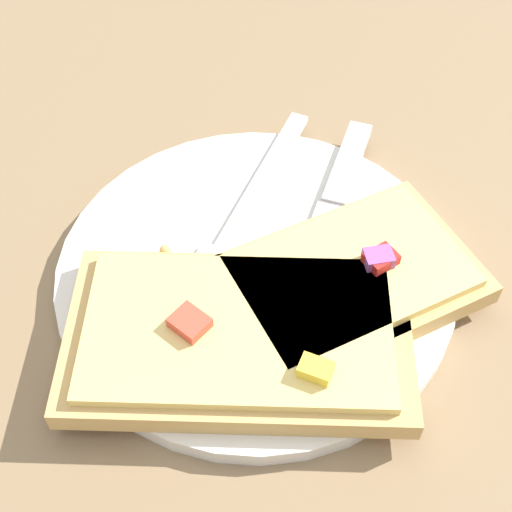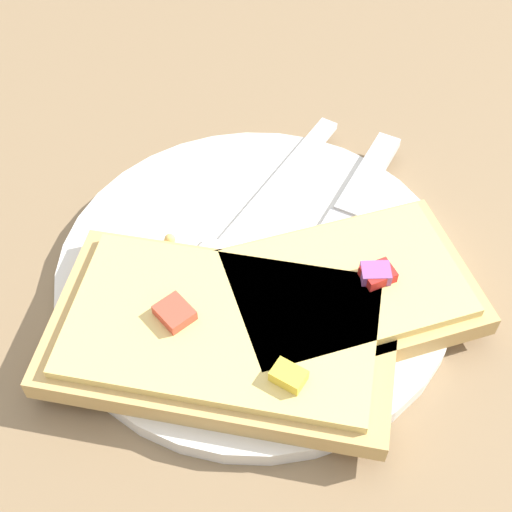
% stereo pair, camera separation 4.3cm
% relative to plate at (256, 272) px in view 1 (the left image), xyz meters
% --- Properties ---
extents(ground_plane, '(4.00, 4.00, 0.00)m').
position_rel_plate_xyz_m(ground_plane, '(0.00, 0.00, -0.01)').
color(ground_plane, '#7F6647').
extents(plate, '(0.25, 0.25, 0.01)m').
position_rel_plate_xyz_m(plate, '(0.00, 0.00, 0.00)').
color(plate, silver).
rests_on(plate, ground).
extents(fork, '(0.07, 0.22, 0.01)m').
position_rel_plate_xyz_m(fork, '(0.02, -0.02, 0.01)').
color(fork, silver).
rests_on(fork, plate).
extents(knife, '(0.05, 0.21, 0.01)m').
position_rel_plate_xyz_m(knife, '(-0.04, -0.05, 0.01)').
color(knife, silver).
rests_on(knife, plate).
extents(pizza_slice_main, '(0.21, 0.14, 0.03)m').
position_rel_plate_xyz_m(pizza_slice_main, '(0.00, 0.06, 0.02)').
color(pizza_slice_main, tan).
rests_on(pizza_slice_main, plate).
extents(pizza_slice_corner, '(0.18, 0.17, 0.03)m').
position_rel_plate_xyz_m(pizza_slice_corner, '(-0.06, 0.01, 0.02)').
color(pizza_slice_corner, tan).
rests_on(pizza_slice_corner, plate).
extents(crumb_scatter, '(0.15, 0.06, 0.01)m').
position_rel_plate_xyz_m(crumb_scatter, '(-0.01, 0.01, 0.01)').
color(crumb_scatter, tan).
rests_on(crumb_scatter, plate).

